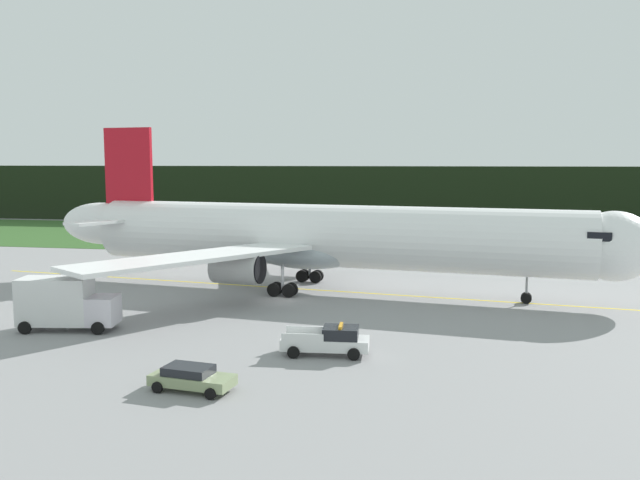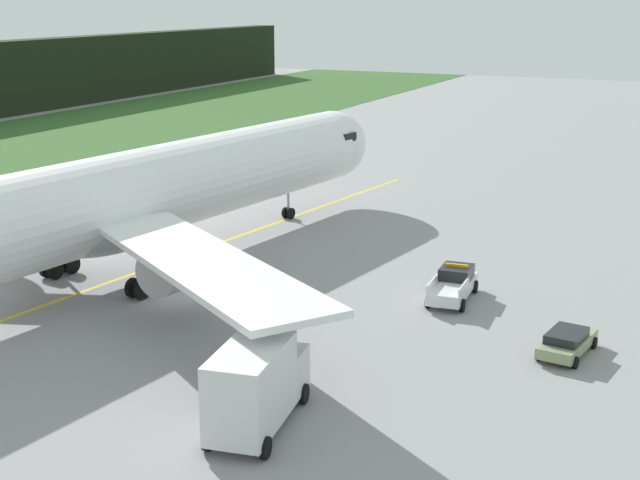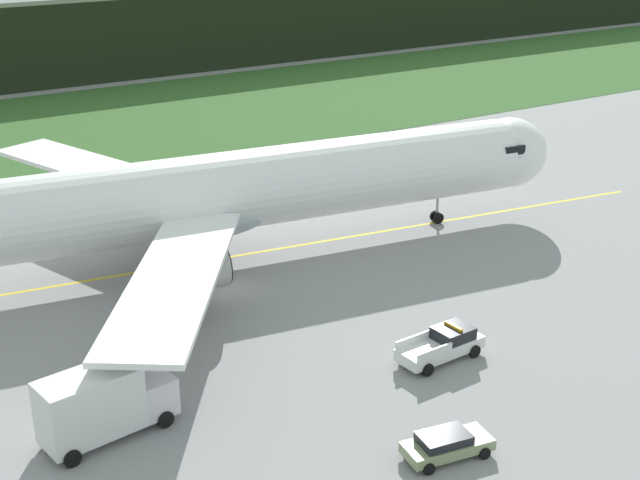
% 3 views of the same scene
% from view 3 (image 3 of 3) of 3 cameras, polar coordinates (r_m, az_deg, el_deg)
% --- Properties ---
extents(ground, '(320.00, 320.00, 0.00)m').
position_cam_3_polar(ground, '(62.35, -6.17, -3.05)').
color(ground, gray).
extents(grass_verge, '(320.00, 38.32, 0.04)m').
position_cam_3_polar(grass_verge, '(104.36, -17.52, 6.32)').
color(grass_verge, '#2F5724').
rests_on(grass_verge, ground).
extents(taxiway_centerline_main, '(72.32, 9.73, 0.01)m').
position_cam_3_polar(taxiway_centerline_main, '(67.52, -5.36, -1.01)').
color(taxiway_centerline_main, yellow).
rests_on(taxiway_centerline_main, ground).
extents(airliner, '(56.27, 43.78, 15.22)m').
position_cam_3_polar(airliner, '(65.62, -5.90, 2.94)').
color(airliner, white).
rests_on(airliner, ground).
extents(ops_pickup_truck, '(5.52, 2.54, 1.94)m').
position_cam_3_polar(ops_pickup_truck, '(53.41, 7.73, -6.52)').
color(ops_pickup_truck, silver).
rests_on(ops_pickup_truck, ground).
extents(catering_truck, '(7.11, 3.56, 3.91)m').
position_cam_3_polar(catering_truck, '(46.73, -13.50, -9.93)').
color(catering_truck, silver).
rests_on(catering_truck, ground).
extents(staff_car, '(4.59, 2.51, 1.30)m').
position_cam_3_polar(staff_car, '(45.19, 7.94, -12.56)').
color(staff_car, gray).
rests_on(staff_car, ground).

